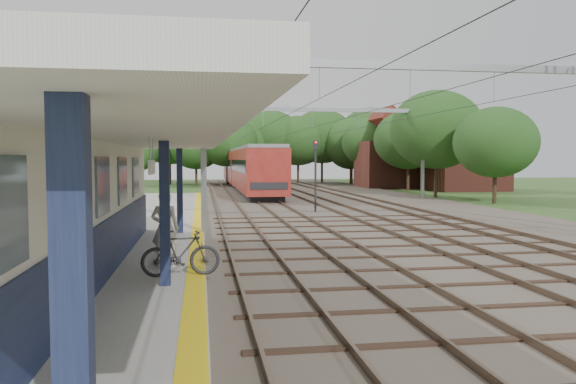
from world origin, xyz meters
TOP-DOWN VIEW (x-y plane):
  - ballast_bed at (4.00, 30.00)m, footprint 18.00×90.00m
  - platform at (-7.50, 14.00)m, footprint 5.00×52.00m
  - yellow_stripe at (-5.25, 14.00)m, footprint 0.45×52.00m
  - station_building at (-8.88, 7.00)m, footprint 3.41×18.00m
  - canopy at (-7.77, 6.00)m, footprint 6.40×20.00m
  - rail_tracks at (1.50, 30.00)m, footprint 11.80×88.00m
  - catenary_system at (3.39, 25.28)m, footprint 17.22×88.00m
  - tree_band at (3.84, 57.12)m, footprint 31.72×30.88m
  - house_near at (21.00, 46.00)m, footprint 7.00×6.12m
  - house_far at (16.00, 52.00)m, footprint 8.00×6.12m
  - person at (-6.04, 8.23)m, footprint 0.80×0.60m
  - bicycle at (-5.60, 6.91)m, footprint 1.90×0.69m
  - train at (-0.50, 50.73)m, footprint 3.11×38.72m
  - signal_post at (1.35, 24.70)m, footprint 0.31×0.27m

SIDE VIEW (x-z plane):
  - ballast_bed at x=4.00m, z-range 0.00..0.10m
  - platform at x=-7.50m, z-range 0.00..0.35m
  - rail_tracks at x=1.50m, z-range 0.10..0.25m
  - yellow_stripe at x=-5.25m, z-range 0.35..0.36m
  - bicycle at x=-5.60m, z-range 0.35..1.47m
  - person at x=-6.04m, z-range 0.35..2.34m
  - station_building at x=-8.88m, z-range 0.34..3.74m
  - train at x=-0.50m, z-range 0.23..4.30m
  - signal_post at x=1.35m, z-range 0.51..4.71m
  - house_near at x=21.00m, z-range -0.96..6.93m
  - house_far at x=16.00m, z-range -1.09..7.56m
  - canopy at x=-7.77m, z-range 1.92..5.36m
  - tree_band at x=3.84m, z-range 0.51..9.33m
  - catenary_system at x=3.39m, z-range 2.01..9.01m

